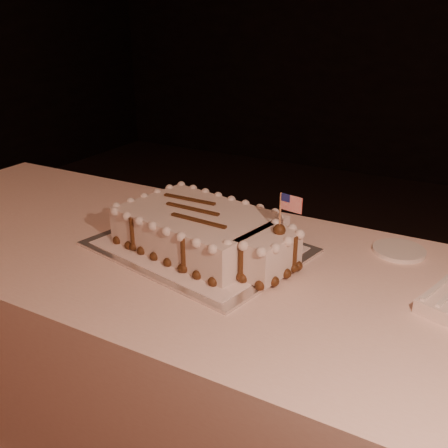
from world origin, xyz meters
The scene contains 5 objects.
banquet_table centered at (0.00, 0.60, 0.38)m, with size 2.40×0.80×0.75m, color #FAD1C2.
cake_board centered at (-0.10, 0.64, 0.75)m, with size 0.54×0.41×0.01m, color silver.
doily centered at (-0.10, 0.64, 0.76)m, with size 0.48×0.37×0.00m, color white.
sheet_cake centered at (-0.07, 0.64, 0.81)m, with size 0.53×0.37×0.20m.
side_plate centered at (0.38, 0.88, 0.76)m, with size 0.14×0.14×0.01m, color white.
Camera 1 is at (0.55, -0.40, 1.34)m, focal length 40.00 mm.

